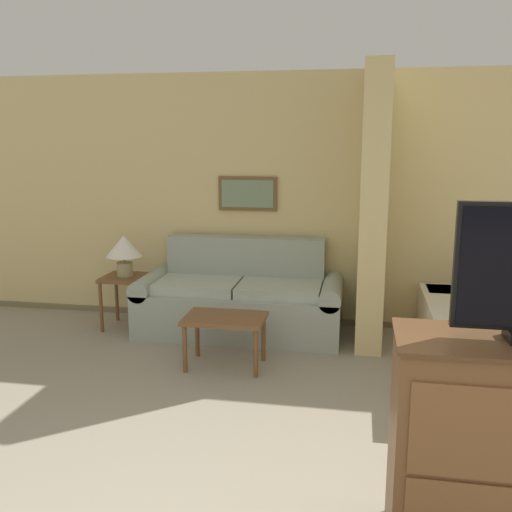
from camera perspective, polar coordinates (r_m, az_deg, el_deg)
wall_back at (r=5.99m, az=3.30°, el=5.49°), size 7.63×0.16×2.60m
wall_partition_pillar at (r=5.45m, az=11.59°, el=4.74°), size 0.24×0.87×2.60m
couch at (r=5.77m, az=-1.57°, el=-4.44°), size 2.04×0.84×0.94m
coffee_table at (r=4.90m, az=-3.12°, el=-6.73°), size 0.69×0.45×0.45m
side_table at (r=6.04m, az=-12.91°, el=-2.82°), size 0.44×0.44×0.55m
table_lamp at (r=5.96m, az=-13.08°, el=0.71°), size 0.36×0.36×0.42m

